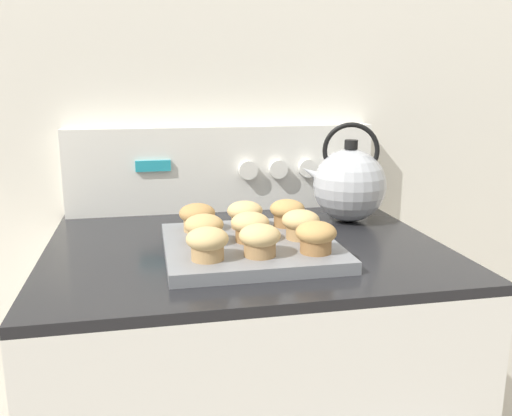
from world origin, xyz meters
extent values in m
cube|color=silver|center=(0.00, 0.67, 1.20)|extent=(8.00, 0.05, 2.40)
cube|color=black|center=(0.00, 0.33, 0.93)|extent=(0.76, 0.63, 0.02)
cube|color=white|center=(0.00, 0.62, 1.04)|extent=(0.74, 0.05, 0.20)
cube|color=teal|center=(-0.17, 0.59, 1.05)|extent=(0.08, 0.01, 0.03)
cylinder|color=white|center=(0.06, 0.58, 1.04)|extent=(0.04, 0.02, 0.04)
cylinder|color=white|center=(0.13, 0.58, 1.04)|extent=(0.04, 0.02, 0.04)
cylinder|color=white|center=(0.20, 0.58, 1.04)|extent=(0.04, 0.02, 0.04)
cylinder|color=white|center=(0.28, 0.58, 1.04)|extent=(0.04, 0.02, 0.04)
cube|color=slate|center=(0.00, 0.27, 0.95)|extent=(0.31, 0.31, 0.02)
cylinder|color=tan|center=(-0.09, 0.18, 0.97)|extent=(0.05, 0.05, 0.03)
ellipsoid|color=tan|center=(-0.09, 0.18, 0.99)|extent=(0.07, 0.07, 0.04)
cylinder|color=#A37A4C|center=(0.00, 0.18, 0.97)|extent=(0.05, 0.05, 0.03)
ellipsoid|color=tan|center=(0.00, 0.18, 0.99)|extent=(0.07, 0.07, 0.04)
cylinder|color=olive|center=(0.10, 0.18, 0.97)|extent=(0.05, 0.05, 0.03)
ellipsoid|color=tan|center=(0.10, 0.18, 0.99)|extent=(0.07, 0.07, 0.04)
cylinder|color=#A37A4C|center=(-0.08, 0.27, 0.97)|extent=(0.05, 0.05, 0.03)
ellipsoid|color=tan|center=(-0.08, 0.27, 0.99)|extent=(0.07, 0.07, 0.04)
cylinder|color=olive|center=(0.00, 0.26, 0.97)|extent=(0.05, 0.05, 0.03)
ellipsoid|color=tan|center=(0.00, 0.26, 0.99)|extent=(0.07, 0.07, 0.04)
cylinder|color=tan|center=(0.10, 0.26, 0.97)|extent=(0.05, 0.05, 0.03)
ellipsoid|color=tan|center=(0.10, 0.26, 0.99)|extent=(0.07, 0.07, 0.04)
cylinder|color=tan|center=(-0.09, 0.36, 0.97)|extent=(0.05, 0.05, 0.03)
ellipsoid|color=#B2844C|center=(-0.09, 0.36, 0.99)|extent=(0.07, 0.07, 0.04)
cylinder|color=#A37A4C|center=(0.01, 0.36, 0.97)|extent=(0.05, 0.05, 0.03)
ellipsoid|color=tan|center=(0.01, 0.36, 0.99)|extent=(0.07, 0.07, 0.04)
cylinder|color=olive|center=(0.09, 0.36, 0.97)|extent=(0.05, 0.05, 0.03)
ellipsoid|color=tan|center=(0.09, 0.36, 0.99)|extent=(0.07, 0.07, 0.04)
sphere|color=#ADAFB5|center=(0.26, 0.45, 1.02)|extent=(0.16, 0.16, 0.16)
cylinder|color=black|center=(0.26, 0.45, 1.11)|extent=(0.03, 0.03, 0.02)
cone|color=#ADAFB5|center=(0.19, 0.48, 1.04)|extent=(0.09, 0.06, 0.06)
torus|color=black|center=(0.26, 0.45, 1.09)|extent=(0.12, 0.05, 0.13)
camera|label=1|loc=(-0.18, -0.68, 1.25)|focal=38.00mm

